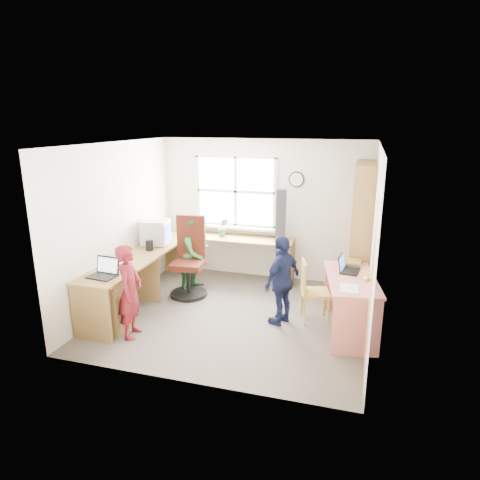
{
  "coord_description": "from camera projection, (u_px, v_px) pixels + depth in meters",
  "views": [
    {
      "loc": [
        1.65,
        -5.35,
        2.69
      ],
      "look_at": [
        0.0,
        0.25,
        1.05
      ],
      "focal_mm": 32.0,
      "sensor_mm": 36.0,
      "label": 1
    }
  ],
  "objects": [
    {
      "name": "room",
      "position": [
        238.0,
        231.0,
        5.88
      ],
      "size": [
        3.64,
        3.44,
        2.44
      ],
      "color": "#4E463D",
      "rests_on": "ground"
    },
    {
      "name": "l_desk",
      "position": [
        142.0,
        283.0,
        6.09
      ],
      "size": [
        2.38,
        2.95,
        0.75
      ],
      "color": "olive",
      "rests_on": "ground"
    },
    {
      "name": "right_desk",
      "position": [
        351.0,
        292.0,
        5.52
      ],
      "size": [
        0.81,
        1.38,
        0.75
      ],
      "rotation": [
        0.0,
        0.0,
        0.17
      ],
      "color": "#E47F72",
      "rests_on": "ground"
    },
    {
      "name": "bookshelf",
      "position": [
        361.0,
        235.0,
        6.5
      ],
      "size": [
        0.3,
        1.02,
        2.1
      ],
      "color": "olive",
      "rests_on": "ground"
    },
    {
      "name": "swivel_chair",
      "position": [
        189.0,
        262.0,
        6.74
      ],
      "size": [
        0.64,
        0.64,
        1.25
      ],
      "rotation": [
        0.0,
        0.0,
        0.11
      ],
      "color": "black",
      "rests_on": "ground"
    },
    {
      "name": "wooden_chair",
      "position": [
        311.0,
        289.0,
        5.86
      ],
      "size": [
        0.45,
        0.45,
        0.85
      ],
      "rotation": [
        0.0,
        0.0,
        0.26
      ],
      "color": "gold",
      "rests_on": "ground"
    },
    {
      "name": "crt_monitor",
      "position": [
        156.0,
        232.0,
        6.87
      ],
      "size": [
        0.45,
        0.42,
        0.4
      ],
      "rotation": [
        0.0,
        0.0,
        0.14
      ],
      "color": "silver",
      "rests_on": "l_desk"
    },
    {
      "name": "laptop_left",
      "position": [
        105.0,
        272.0,
        5.51
      ],
      "size": [
        0.37,
        0.32,
        0.24
      ],
      "rotation": [
        0.0,
        0.0,
        -0.09
      ],
      "color": "black",
      "rests_on": "l_desk"
    },
    {
      "name": "laptop_right",
      "position": [
        347.0,
        268.0,
        5.67
      ],
      "size": [
        0.3,
        0.35,
        0.22
      ],
      "rotation": [
        0.0,
        0.0,
        1.44
      ],
      "color": "black",
      "rests_on": "right_desk"
    },
    {
      "name": "speaker_a",
      "position": [
        149.0,
        246.0,
        6.57
      ],
      "size": [
        0.09,
        0.09,
        0.16
      ],
      "rotation": [
        0.0,
        0.0,
        -0.13
      ],
      "color": "black",
      "rests_on": "l_desk"
    },
    {
      "name": "speaker_b",
      "position": [
        165.0,
        236.0,
        7.1
      ],
      "size": [
        0.09,
        0.09,
        0.18
      ],
      "rotation": [
        0.0,
        0.0,
        0.01
      ],
      "color": "black",
      "rests_on": "l_desk"
    },
    {
      "name": "cd_tower",
      "position": [
        281.0,
        215.0,
        7.09
      ],
      "size": [
        0.2,
        0.19,
        0.86
      ],
      "rotation": [
        0.0,
        0.0,
        0.21
      ],
      "color": "black",
      "rests_on": "l_desk"
    },
    {
      "name": "game_box",
      "position": [
        350.0,
        263.0,
        5.95
      ],
      "size": [
        0.3,
        0.3,
        0.06
      ],
      "rotation": [
        0.0,
        0.0,
        -0.05
      ],
      "color": "#B51616",
      "rests_on": "right_desk"
    },
    {
      "name": "paper_a",
      "position": [
        123.0,
        265.0,
        5.93
      ],
      "size": [
        0.29,
        0.33,
        0.0
      ],
      "rotation": [
        0.0,
        0.0,
        0.4
      ],
      "color": "silver",
      "rests_on": "l_desk"
    },
    {
      "name": "paper_b",
      "position": [
        349.0,
        288.0,
        5.11
      ],
      "size": [
        0.22,
        0.31,
        0.0
      ],
      "rotation": [
        0.0,
        0.0,
        0.05
      ],
      "color": "silver",
      "rests_on": "right_desk"
    },
    {
      "name": "potted_plant",
      "position": [
        223.0,
        227.0,
        7.36
      ],
      "size": [
        0.21,
        0.18,
        0.32
      ],
      "primitive_type": "imported",
      "rotation": [
        0.0,
        0.0,
        0.28
      ],
      "color": "#327D38",
      "rests_on": "l_desk"
    },
    {
      "name": "person_red",
      "position": [
        130.0,
        291.0,
        5.38
      ],
      "size": [
        0.38,
        0.49,
        1.22
      ],
      "primitive_type": "imported",
      "rotation": [
        0.0,
        0.0,
        1.77
      ],
      "color": "maroon",
      "rests_on": "ground"
    },
    {
      "name": "person_green",
      "position": [
        195.0,
        253.0,
        6.93
      ],
      "size": [
        0.61,
        0.7,
        1.23
      ],
      "primitive_type": "imported",
      "rotation": [
        0.0,
        0.0,
        1.3
      ],
      "color": "#2C6E34",
      "rests_on": "ground"
    },
    {
      "name": "person_navy",
      "position": [
        282.0,
        280.0,
        5.74
      ],
      "size": [
        0.57,
        0.79,
        1.24
      ],
      "primitive_type": "imported",
      "rotation": [
        0.0,
        0.0,
        -1.98
      ],
      "color": "#131A3B",
      "rests_on": "ground"
    }
  ]
}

